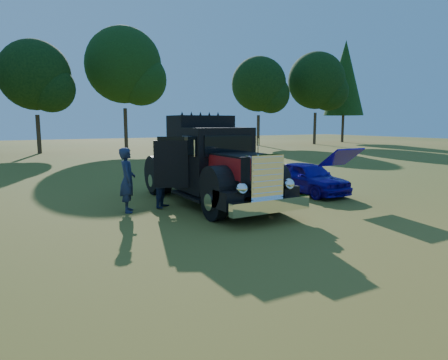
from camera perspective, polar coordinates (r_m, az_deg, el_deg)
ground at (r=12.44m, az=7.29°, el=-4.67°), size 120.00×120.00×0.00m
treeline at (r=37.41m, az=-21.81°, el=15.21°), size 67.22×24.04×13.84m
diamond_t_truck at (r=13.45m, az=-1.70°, el=1.89°), size 3.25×7.16×3.00m
hotrod_coupe at (r=15.91m, az=11.94°, el=0.36°), size 1.48×4.00×1.89m
spectator_near at (r=12.65m, az=-13.62°, el=-0.01°), size 0.65×0.83×2.01m
spectator_far at (r=13.15m, az=-8.49°, el=-0.51°), size 0.96×0.96×1.57m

